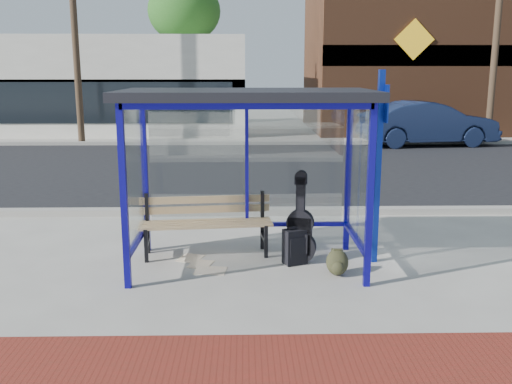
{
  "coord_description": "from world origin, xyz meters",
  "views": [
    {
      "loc": [
        -0.03,
        -7.52,
        2.68
      ],
      "look_at": [
        0.12,
        0.2,
        1.02
      ],
      "focal_mm": 40.0,
      "sensor_mm": 36.0,
      "label": 1
    }
  ],
  "objects_px": {
    "suitcase": "(295,247)",
    "backpack": "(337,263)",
    "bench": "(206,220)",
    "parked_car": "(428,123)",
    "guitar_bag": "(300,232)"
  },
  "relations": [
    {
      "from": "bench",
      "to": "suitcase",
      "type": "xyz_separation_m",
      "value": [
        1.27,
        -0.48,
        -0.26
      ]
    },
    {
      "from": "bench",
      "to": "backpack",
      "type": "xyz_separation_m",
      "value": [
        1.8,
        -0.93,
        -0.35
      ]
    },
    {
      "from": "parked_car",
      "to": "suitcase",
      "type": "bearing_deg",
      "value": 149.05
    },
    {
      "from": "guitar_bag",
      "to": "backpack",
      "type": "height_order",
      "value": "guitar_bag"
    },
    {
      "from": "parked_car",
      "to": "guitar_bag",
      "type": "bearing_deg",
      "value": 149.23
    },
    {
      "from": "bench",
      "to": "guitar_bag",
      "type": "distance_m",
      "value": 1.41
    },
    {
      "from": "suitcase",
      "to": "backpack",
      "type": "height_order",
      "value": "suitcase"
    },
    {
      "from": "bench",
      "to": "backpack",
      "type": "bearing_deg",
      "value": -33.22
    },
    {
      "from": "bench",
      "to": "suitcase",
      "type": "distance_m",
      "value": 1.39
    },
    {
      "from": "suitcase",
      "to": "backpack",
      "type": "xyz_separation_m",
      "value": [
        0.52,
        -0.46,
        -0.08
      ]
    },
    {
      "from": "suitcase",
      "to": "guitar_bag",
      "type": "bearing_deg",
      "value": 13.58
    },
    {
      "from": "bench",
      "to": "parked_car",
      "type": "height_order",
      "value": "parked_car"
    },
    {
      "from": "bench",
      "to": "backpack",
      "type": "height_order",
      "value": "bench"
    },
    {
      "from": "suitcase",
      "to": "bench",
      "type": "bearing_deg",
      "value": 136.63
    },
    {
      "from": "bench",
      "to": "suitcase",
      "type": "bearing_deg",
      "value": -26.28
    }
  ]
}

